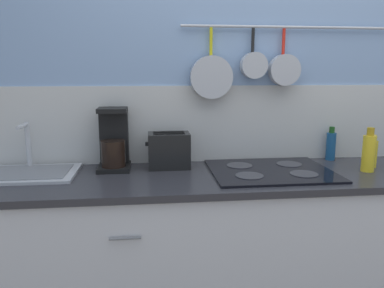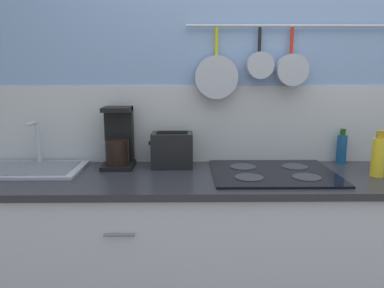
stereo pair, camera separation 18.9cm
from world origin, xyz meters
name	(u,v)px [view 1 (the left image)]	position (x,y,z in m)	size (l,w,h in m)	color
wall_back	(269,98)	(0.00, 0.34, 1.27)	(7.20, 0.15, 2.60)	#84A3CC
cabinet_base	(283,255)	(0.00, 0.00, 0.44)	(3.34, 0.58, 0.87)	silver
countertop	(286,176)	(0.00, 0.00, 0.89)	(3.38, 0.60, 0.03)	#2D2D33
sink_basin	(23,172)	(-1.37, 0.11, 0.92)	(0.55, 0.36, 0.26)	#B7BABF
coffee_maker	(114,144)	(-0.91, 0.20, 1.04)	(0.17, 0.20, 0.34)	black
toaster	(169,150)	(-0.61, 0.18, 1.00)	(0.24, 0.15, 0.20)	black
cooktop	(270,171)	(-0.08, 0.03, 0.91)	(0.64, 0.52, 0.01)	black
bottle_dish_soap	(331,145)	(0.37, 0.25, 0.99)	(0.06, 0.06, 0.20)	navy
bottle_hot_sauce	(369,152)	(0.44, -0.02, 1.01)	(0.07, 0.07, 0.24)	yellow
bottle_cooking_wine	(372,153)	(0.51, 0.06, 0.99)	(0.05, 0.05, 0.18)	yellow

